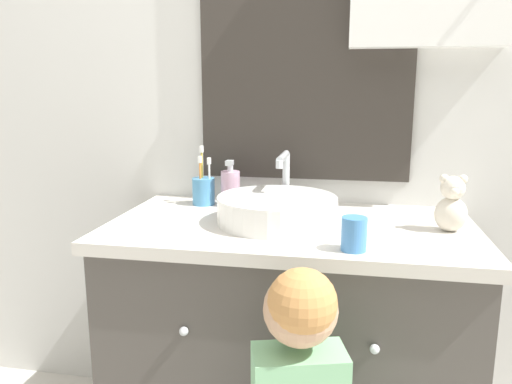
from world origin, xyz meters
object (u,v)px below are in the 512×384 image
sink_basin (277,208)px  teddy_bear (451,205)px  toothbrush_holder (204,190)px  drinking_cup (354,234)px  soap_dispenser (230,188)px

sink_basin → teddy_bear: sink_basin is taller
toothbrush_holder → teddy_bear: bearing=-13.5°
toothbrush_holder → teddy_bear: 0.78m
toothbrush_holder → teddy_bear: size_ratio=1.24×
sink_basin → toothbrush_holder: (-0.28, 0.18, 0.01)m
teddy_bear → drinking_cup: size_ratio=1.90×
teddy_bear → drinking_cup: 0.34m
soap_dispenser → drinking_cup: soap_dispenser is taller
soap_dispenser → teddy_bear: (0.67, -0.18, 0.01)m
sink_basin → soap_dispenser: size_ratio=2.57×
toothbrush_holder → soap_dispenser: size_ratio=1.28×
sink_basin → teddy_bear: bearing=0.0°
teddy_bear → toothbrush_holder: bearing=166.5°
sink_basin → drinking_cup: 0.31m
toothbrush_holder → drinking_cup: 0.64m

